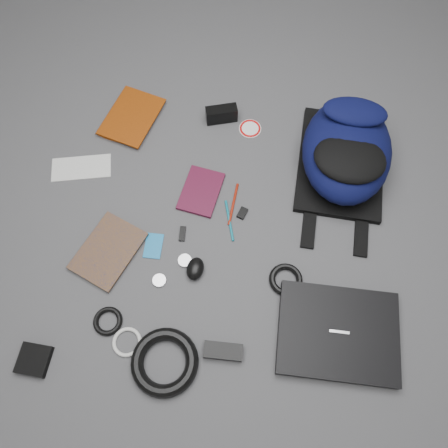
% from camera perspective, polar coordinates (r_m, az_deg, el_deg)
% --- Properties ---
extents(ground, '(4.00, 4.00, 0.00)m').
position_cam_1_polar(ground, '(1.45, 0.00, -0.31)').
color(ground, '#4F4F51').
rests_on(ground, ground).
extents(backpack, '(0.32, 0.46, 0.19)m').
position_cam_1_polar(backpack, '(1.54, 15.73, 9.30)').
color(backpack, black).
rests_on(backpack, ground).
extents(laptop, '(0.37, 0.29, 0.04)m').
position_cam_1_polar(laptop, '(1.38, 14.65, -13.59)').
color(laptop, black).
rests_on(laptop, ground).
extents(textbook_red, '(0.22, 0.27, 0.03)m').
position_cam_1_polar(textbook_red, '(1.74, -14.58, 14.24)').
color(textbook_red, '#752C06').
rests_on(textbook_red, ground).
extents(comic_book, '(0.23, 0.27, 0.02)m').
position_cam_1_polar(comic_book, '(1.50, -17.39, -1.91)').
color(comic_book, '#A3620B').
rests_on(comic_book, ground).
extents(envelope, '(0.22, 0.15, 0.00)m').
position_cam_1_polar(envelope, '(1.63, -18.13, 7.00)').
color(envelope, silver).
rests_on(envelope, ground).
extents(dvd_case, '(0.14, 0.19, 0.01)m').
position_cam_1_polar(dvd_case, '(1.51, -3.02, 4.29)').
color(dvd_case, '#3D0B1F').
rests_on(dvd_case, ground).
extents(compact_camera, '(0.12, 0.08, 0.06)m').
position_cam_1_polar(compact_camera, '(1.65, -0.32, 14.14)').
color(compact_camera, black).
rests_on(compact_camera, ground).
extents(sticker_disc, '(0.11, 0.11, 0.00)m').
position_cam_1_polar(sticker_disc, '(1.65, 3.43, 12.33)').
color(sticker_disc, white).
rests_on(sticker_disc, ground).
extents(pen_teal, '(0.06, 0.14, 0.01)m').
position_cam_1_polar(pen_teal, '(1.46, 0.70, 0.47)').
color(pen_teal, '#0E6F83').
rests_on(pen_teal, ground).
extents(pen_red, '(0.01, 0.16, 0.01)m').
position_cam_1_polar(pen_red, '(1.48, 1.22, 2.62)').
color(pen_red, maroon).
rests_on(pen_red, ground).
extents(id_badge, '(0.06, 0.09, 0.00)m').
position_cam_1_polar(id_badge, '(1.45, -9.19, -2.83)').
color(id_badge, '#1878B9').
rests_on(id_badge, ground).
extents(usb_black, '(0.02, 0.05, 0.01)m').
position_cam_1_polar(usb_black, '(1.45, -5.45, -1.27)').
color(usb_black, black).
rests_on(usb_black, ground).
extents(key_fob, '(0.04, 0.05, 0.01)m').
position_cam_1_polar(key_fob, '(1.47, 2.42, 1.43)').
color(key_fob, black).
rests_on(key_fob, ground).
extents(mouse, '(0.06, 0.08, 0.04)m').
position_cam_1_polar(mouse, '(1.39, -3.78, -5.85)').
color(mouse, black).
rests_on(mouse, ground).
extents(headphone_left, '(0.06, 0.06, 0.01)m').
position_cam_1_polar(headphone_left, '(1.40, -8.44, -7.31)').
color(headphone_left, silver).
rests_on(headphone_left, ground).
extents(headphone_right, '(0.05, 0.05, 0.01)m').
position_cam_1_polar(headphone_right, '(1.41, -5.14, -4.78)').
color(headphone_right, '#A5A4A6').
rests_on(headphone_right, ground).
extents(cable_coil, '(0.11, 0.11, 0.02)m').
position_cam_1_polar(cable_coil, '(1.40, 8.07, -7.19)').
color(cable_coil, black).
rests_on(cable_coil, ground).
extents(power_brick, '(0.12, 0.06, 0.03)m').
position_cam_1_polar(power_brick, '(1.33, -0.13, -16.27)').
color(power_brick, black).
rests_on(power_brick, ground).
extents(power_cord_coil, '(0.21, 0.21, 0.04)m').
position_cam_1_polar(power_cord_coil, '(1.34, -7.76, -17.43)').
color(power_cord_coil, black).
rests_on(power_cord_coil, ground).
extents(pouch, '(0.09, 0.09, 0.02)m').
position_cam_1_polar(pouch, '(1.45, -23.57, -15.94)').
color(pouch, black).
rests_on(pouch, ground).
extents(earbud_coil, '(0.10, 0.10, 0.02)m').
position_cam_1_polar(earbud_coil, '(1.40, -14.93, -12.16)').
color(earbud_coil, black).
rests_on(earbud_coil, ground).
extents(white_cable_coil, '(0.11, 0.11, 0.01)m').
position_cam_1_polar(white_cable_coil, '(1.38, -12.56, -14.81)').
color(white_cable_coil, silver).
rests_on(white_cable_coil, ground).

